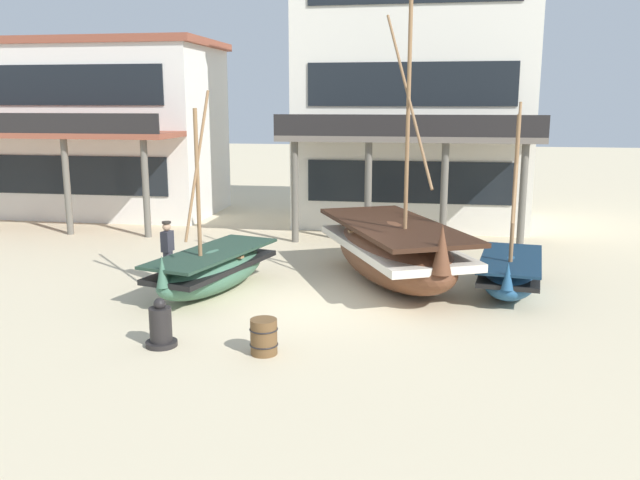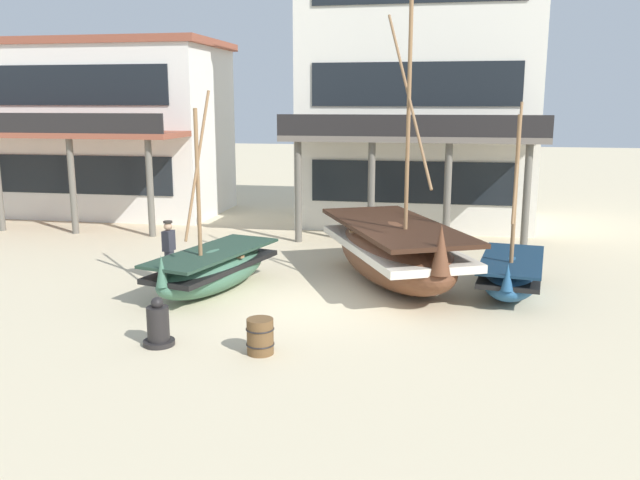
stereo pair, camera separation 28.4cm
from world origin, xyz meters
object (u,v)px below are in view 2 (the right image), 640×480
(fishing_boat_far_right, at_px, (511,274))
(capstan_winch, at_px, (158,326))
(wooden_barrel, at_px, (260,336))
(harbor_building_annex, at_px, (98,128))
(fisherman_by_hull, at_px, (169,252))
(fishing_boat_near_left, at_px, (213,269))
(harbor_building_main, at_px, (418,87))
(fishing_boat_centre_large, at_px, (395,251))

(fishing_boat_far_right, height_order, capstan_winch, fishing_boat_far_right)
(wooden_barrel, xyz_separation_m, harbor_building_annex, (-11.46, 15.18, 3.30))
(fisherman_by_hull, distance_m, harbor_building_annex, 13.41)
(fisherman_by_hull, height_order, wooden_barrel, fisherman_by_hull)
(fishing_boat_near_left, bearing_deg, wooden_barrel, -59.34)
(capstan_winch, bearing_deg, fishing_boat_near_left, 93.32)
(fishing_boat_near_left, distance_m, fisherman_by_hull, 1.57)
(fishing_boat_near_left, distance_m, harbor_building_main, 13.06)
(harbor_building_annex, bearing_deg, fisherman_by_hull, -54.15)
(fishing_boat_far_right, xyz_separation_m, capstan_winch, (-7.28, -5.09, -0.12))
(fisherman_by_hull, relative_size, harbor_building_main, 0.16)
(wooden_barrel, relative_size, harbor_building_main, 0.07)
(harbor_building_annex, bearing_deg, harbor_building_main, 0.18)
(fishing_boat_far_right, distance_m, fisherman_by_hull, 8.97)
(fishing_boat_far_right, bearing_deg, fisherman_by_hull, -176.08)
(wooden_barrel, height_order, harbor_building_main, harbor_building_main)
(fishing_boat_centre_large, relative_size, capstan_winch, 7.64)
(fisherman_by_hull, height_order, harbor_building_annex, harbor_building_annex)
(fisherman_by_hull, height_order, harbor_building_main, harbor_building_main)
(harbor_building_main, height_order, harbor_building_annex, harbor_building_main)
(harbor_building_main, bearing_deg, fishing_boat_centre_large, -90.56)
(fishing_boat_centre_large, height_order, fishing_boat_far_right, fishing_boat_centre_large)
(fishing_boat_near_left, height_order, fishing_boat_centre_large, fishing_boat_centre_large)
(fishing_boat_near_left, height_order, harbor_building_main, harbor_building_main)
(capstan_winch, xyz_separation_m, harbor_building_main, (4.39, 15.15, 4.96))
(capstan_winch, bearing_deg, harbor_building_main, 73.84)
(wooden_barrel, bearing_deg, capstan_winch, 178.04)
(capstan_winch, bearing_deg, fishing_boat_far_right, 34.97)
(fishing_boat_centre_large, xyz_separation_m, fisherman_by_hull, (-5.95, -0.97, -0.07))
(fishing_boat_near_left, bearing_deg, capstan_winch, -86.68)
(capstan_winch, xyz_separation_m, wooden_barrel, (2.13, -0.07, -0.05))
(fishing_boat_near_left, relative_size, harbor_building_main, 0.47)
(fishing_boat_centre_large, xyz_separation_m, harbor_building_main, (0.10, 9.70, 4.46))
(fishing_boat_far_right, bearing_deg, harbor_building_annex, 148.93)
(fishing_boat_centre_large, distance_m, harbor_building_main, 10.67)
(wooden_barrel, bearing_deg, fishing_boat_far_right, 45.06)
(fishing_boat_near_left, xyz_separation_m, fishing_boat_centre_large, (4.52, 1.56, 0.31))
(fishing_boat_far_right, height_order, wooden_barrel, fishing_boat_far_right)
(fishing_boat_centre_large, relative_size, harbor_building_main, 0.71)
(fishing_boat_centre_large, xyz_separation_m, harbor_building_annex, (-13.63, 9.66, 2.75))
(fisherman_by_hull, bearing_deg, fishing_boat_centre_large, 9.26)
(capstan_winch, xyz_separation_m, harbor_building_annex, (-9.34, 15.11, 3.25))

